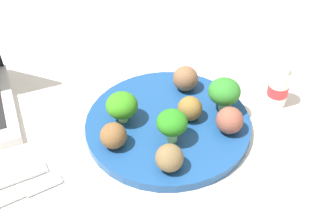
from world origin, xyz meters
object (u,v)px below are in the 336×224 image
object	(u,v)px
broccoli_floret_mid_right	(172,123)
napkin	(10,191)
broccoli_floret_back_left	(122,106)
meatball_mid_right	(190,108)
fork	(12,179)
broccoli_floret_far_rim	(224,92)
yogurt_bottle	(278,87)
meatball_back_left	(169,158)
meatball_front_left	(230,120)
meatball_center	(186,78)
meatball_front_right	(113,136)
plate	(168,124)
knife	(17,196)

from	to	relation	value
broccoli_floret_mid_right	napkin	bearing A→B (deg)	173.33
broccoli_floret_back_left	meatball_mid_right	world-z (taller)	broccoli_floret_back_left
broccoli_floret_back_left	fork	distance (m)	0.20
broccoli_floret_far_rim	yogurt_bottle	bearing A→B (deg)	-7.65
meatball_back_left	yogurt_bottle	xyz separation A→B (m)	(0.25, 0.06, -0.00)
broccoli_floret_mid_right	meatball_front_left	bearing A→B (deg)	-14.24
meatball_back_left	napkin	world-z (taller)	meatball_back_left
meatball_center	meatball_front_left	bearing A→B (deg)	-86.28
meatball_front_right	fork	world-z (taller)	meatball_front_right
meatball_back_left	meatball_center	size ratio (longest dim) A/B	0.93
broccoli_floret_mid_right	yogurt_bottle	distance (m)	0.22
broccoli_floret_far_rim	meatball_center	size ratio (longest dim) A/B	1.35
fork	plate	bearing A→B (deg)	-1.01
plate	fork	size ratio (longest dim) A/B	2.33
meatball_center	knife	world-z (taller)	meatball_center
meatball_mid_right	fork	world-z (taller)	meatball_mid_right
meatball_mid_right	meatball_center	bearing A→B (deg)	65.69
meatball_front_right	plate	bearing A→B (deg)	6.05
plate	meatball_center	distance (m)	0.10
broccoli_floret_far_rim	knife	xyz separation A→B (m)	(-0.36, -0.01, -0.05)
plate	broccoli_floret_far_rim	world-z (taller)	broccoli_floret_far_rim
meatball_front_left	napkin	size ratio (longest dim) A/B	0.26
napkin	yogurt_bottle	bearing A→B (deg)	-2.31
yogurt_bottle	napkin	bearing A→B (deg)	177.69
broccoli_floret_far_rim	meatball_front_left	distance (m)	0.06
broccoli_floret_mid_right	broccoli_floret_back_left	bearing A→B (deg)	122.66
broccoli_floret_far_rim	broccoli_floret_mid_right	bearing A→B (deg)	-167.58
meatball_mid_right	knife	size ratio (longest dim) A/B	0.29
meatball_center	yogurt_bottle	world-z (taller)	yogurt_bottle
meatball_back_left	knife	bearing A→B (deg)	164.01
plate	meatball_front_left	distance (m)	0.11
meatball_mid_right	napkin	size ratio (longest dim) A/B	0.25
fork	broccoli_floret_mid_right	bearing A→B (deg)	-10.97
plate	knife	size ratio (longest dim) A/B	1.92
plate	broccoli_floret_back_left	size ratio (longest dim) A/B	5.11
plate	knife	distance (m)	0.26
meatball_mid_right	plate	bearing A→B (deg)	164.22
meatball_back_left	fork	distance (m)	0.24
napkin	plate	bearing A→B (deg)	2.87
napkin	meatball_center	bearing A→B (deg)	12.75
meatball_back_left	napkin	bearing A→B (deg)	160.44
broccoli_floret_back_left	meatball_front_right	size ratio (longest dim) A/B	1.29
broccoli_floret_mid_right	meatball_mid_right	world-z (taller)	broccoli_floret_mid_right
meatball_front_right	napkin	size ratio (longest dim) A/B	0.25
meatball_front_left	broccoli_floret_back_left	bearing A→B (deg)	144.40
napkin	fork	distance (m)	0.02
fork	meatball_front_right	bearing A→B (deg)	-5.49
broccoli_floret_back_left	napkin	bearing A→B (deg)	-166.21
plate	fork	world-z (taller)	plate
broccoli_floret_mid_right	broccoli_floret_back_left	size ratio (longest dim) A/B	1.06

